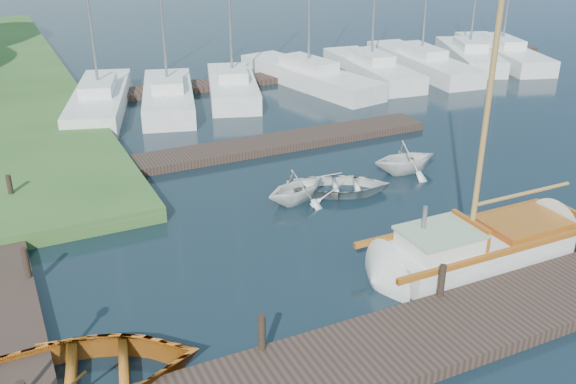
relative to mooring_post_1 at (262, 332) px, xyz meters
name	(u,v)px	position (x,y,z in m)	size (l,w,h in m)	color
ground	(288,230)	(3.00, 5.00, -0.70)	(160.00, 160.00, 0.00)	black
near_dock	(412,342)	(3.00, -1.00, -0.55)	(18.00, 2.20, 0.30)	black
far_dock	(261,145)	(5.00, 11.50, -0.55)	(14.00, 1.60, 0.30)	black
pontoon	(325,71)	(13.00, 21.00, -0.55)	(30.00, 1.60, 0.30)	black
mooring_post_1	(262,332)	(0.00, 0.00, 0.00)	(0.16, 0.16, 0.80)	black
mooring_post_2	(442,280)	(4.50, 0.00, 0.00)	(0.16, 0.16, 0.80)	black
mooring_post_4	(26,263)	(-4.00, 5.00, 0.00)	(0.16, 0.16, 0.80)	black
mooring_post_5	(10,187)	(-4.00, 10.00, 0.00)	(0.16, 0.16, 0.80)	black
sailboat	(480,249)	(6.77, 1.26, -0.36)	(7.16, 2.02, 9.83)	silver
dinghy	(84,367)	(-3.38, 0.77, -0.24)	(3.17, 4.44, 0.92)	maroon
tender_b	(297,184)	(4.10, 6.65, -0.11)	(1.94, 2.25, 1.18)	silver
tender_c	(342,183)	(5.72, 6.64, -0.37)	(2.24, 3.14, 0.65)	silver
tender_d	(406,155)	(8.60, 7.16, -0.07)	(2.07, 2.40, 1.26)	silver
marina_boat_0	(100,98)	(0.46, 19.43, -0.13)	(4.58, 8.76, 11.70)	silver
marina_boat_1	(168,95)	(3.42, 18.62, -0.13)	(4.14, 7.85, 10.22)	silver
marina_boat_2	(232,85)	(6.73, 18.95, -0.11)	(4.19, 7.22, 12.43)	silver
marina_boat_3	(308,74)	(11.06, 19.27, -0.13)	(3.93, 9.68, 12.21)	silver
marina_boat_4	(371,67)	(14.85, 19.21, -0.13)	(3.03, 8.41, 10.87)	silver
marina_boat_5	(421,61)	(18.25, 19.33, -0.14)	(3.15, 9.46, 10.10)	silver
marina_boat_6	(469,54)	(21.88, 19.56, -0.13)	(5.14, 7.84, 10.49)	silver
marina_boat_7	(502,51)	(24.27, 19.44, -0.14)	(4.87, 9.58, 10.66)	silver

